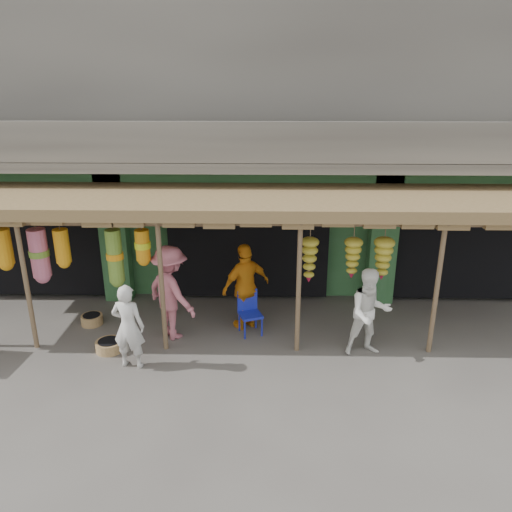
{
  "coord_description": "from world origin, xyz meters",
  "views": [
    {
      "loc": [
        0.4,
        -8.53,
        4.94
      ],
      "look_at": [
        0.2,
        1.0,
        1.46
      ],
      "focal_mm": 35.0,
      "sensor_mm": 36.0,
      "label": 1
    }
  ],
  "objects_px": {
    "blue_chair": "(249,310)",
    "person_front": "(128,327)",
    "person_shopper": "(171,293)",
    "person_right": "(370,312)",
    "person_vendor": "(246,287)"
  },
  "relations": [
    {
      "from": "person_shopper",
      "to": "person_right",
      "type": "bearing_deg",
      "value": -148.3
    },
    {
      "from": "person_front",
      "to": "person_right",
      "type": "distance_m",
      "value": 4.34
    },
    {
      "from": "person_shopper",
      "to": "person_vendor",
      "type": "bearing_deg",
      "value": -123.24
    },
    {
      "from": "person_vendor",
      "to": "person_shopper",
      "type": "distance_m",
      "value": 1.51
    },
    {
      "from": "blue_chair",
      "to": "person_shopper",
      "type": "distance_m",
      "value": 1.6
    },
    {
      "from": "blue_chair",
      "to": "person_shopper",
      "type": "height_order",
      "value": "person_shopper"
    },
    {
      "from": "person_right",
      "to": "person_vendor",
      "type": "bearing_deg",
      "value": 148.5
    },
    {
      "from": "person_vendor",
      "to": "person_shopper",
      "type": "xyz_separation_m",
      "value": [
        -1.45,
        -0.43,
        0.04
      ]
    },
    {
      "from": "person_vendor",
      "to": "person_front",
      "type": "bearing_deg",
      "value": 3.98
    },
    {
      "from": "blue_chair",
      "to": "person_front",
      "type": "xyz_separation_m",
      "value": [
        -2.07,
        -1.31,
        0.3
      ]
    },
    {
      "from": "person_front",
      "to": "person_right",
      "type": "relative_size",
      "value": 0.94
    },
    {
      "from": "person_right",
      "to": "person_shopper",
      "type": "distance_m",
      "value": 3.8
    },
    {
      "from": "person_vendor",
      "to": "person_shopper",
      "type": "height_order",
      "value": "person_shopper"
    },
    {
      "from": "person_front",
      "to": "person_vendor",
      "type": "bearing_deg",
      "value": -134.93
    },
    {
      "from": "blue_chair",
      "to": "person_shopper",
      "type": "bearing_deg",
      "value": 167.33
    }
  ]
}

